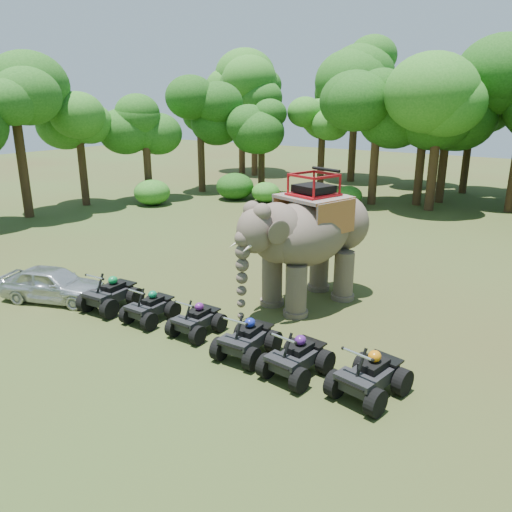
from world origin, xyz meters
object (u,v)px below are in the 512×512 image
object	(u,v)px
parked_car	(53,284)
atv_3	(247,334)
atv_2	(196,316)
atv_5	(370,370)
atv_1	(150,303)
atv_0	(110,290)
atv_4	(297,352)
elephant	(310,238)

from	to	relation	value
parked_car	atv_3	bearing A→B (deg)	-106.83
atv_2	atv_5	xyz separation A→B (m)	(5.48, -0.16, 0.10)
atv_1	atv_0	bearing A→B (deg)	-178.79
atv_4	atv_5	size ratio (longest dim) A/B	0.95
atv_5	atv_3	bearing A→B (deg)	-168.92
elephant	atv_5	world-z (taller)	elephant
parked_car	atv_2	world-z (taller)	parked_car
atv_1	atv_4	world-z (taller)	atv_4
elephant	atv_0	world-z (taller)	elephant
atv_3	atv_5	distance (m)	3.48
atv_0	atv_4	distance (m)	7.21
parked_car	atv_5	bearing A→B (deg)	-107.86
atv_0	atv_2	bearing A→B (deg)	-0.98
elephant	atv_0	bearing A→B (deg)	-123.46
atv_1	atv_2	bearing A→B (deg)	3.50
atv_3	atv_4	xyz separation A→B (m)	(1.61, -0.11, -0.00)
atv_3	atv_5	size ratio (longest dim) A/B	0.95
atv_2	parked_car	bearing A→B (deg)	-172.20
atv_1	atv_2	xyz separation A→B (m)	(1.81, 0.14, -0.01)
atv_0	atv_5	bearing A→B (deg)	-3.98
atv_0	atv_4	xyz separation A→B (m)	(7.21, -0.14, -0.03)
atv_3	atv_5	world-z (taller)	atv_5
atv_5	atv_2	bearing A→B (deg)	-171.86
elephant	atv_4	world-z (taller)	elephant
elephant	parked_car	bearing A→B (deg)	-129.40
atv_2	atv_1	bearing A→B (deg)	-176.26
atv_2	atv_5	bearing A→B (deg)	-2.37
atv_0	atv_5	xyz separation A→B (m)	(9.08, 0.05, 0.01)
atv_3	atv_5	xyz separation A→B (m)	(3.48, 0.08, 0.03)
elephant	atv_2	distance (m)	4.65
atv_3	atv_4	world-z (taller)	atv_3
atv_0	atv_2	distance (m)	3.60
parked_car	atv_3	xyz separation A→B (m)	(7.80, 0.63, 0.03)
elephant	parked_car	distance (m)	8.96
atv_3	atv_2	bearing A→B (deg)	170.59
parked_car	atv_3	world-z (taller)	atv_3
atv_1	atv_3	world-z (taller)	atv_3
elephant	atv_4	size ratio (longest dim) A/B	3.10
parked_car	atv_3	size ratio (longest dim) A/B	2.06
elephant	atv_4	distance (m)	5.16
atv_2	atv_5	world-z (taller)	atv_5
atv_0	atv_3	xyz separation A→B (m)	(5.60, -0.03, -0.03)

